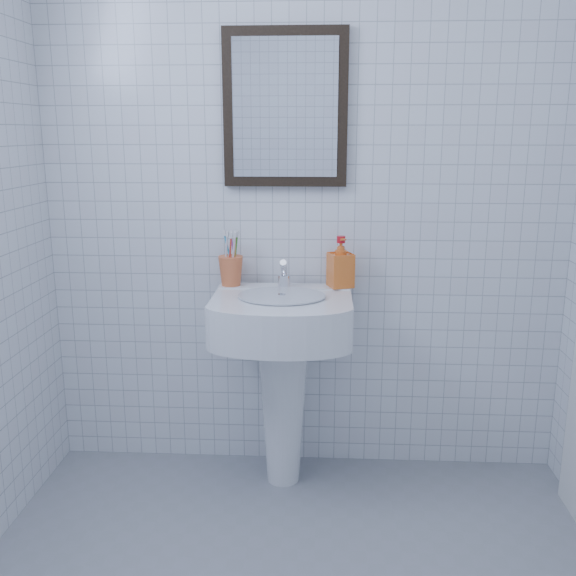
{
  "coord_description": "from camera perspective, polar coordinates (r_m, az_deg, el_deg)",
  "views": [
    {
      "loc": [
        0.08,
        -1.48,
        1.46
      ],
      "look_at": [
        -0.05,
        0.86,
        0.89
      ],
      "focal_mm": 40.0,
      "sensor_mm": 36.0,
      "label": 1
    }
  ],
  "objects": [
    {
      "name": "wall_front",
      "position": [
        0.36,
        -10.5,
        -22.55
      ],
      "size": [
        2.2,
        0.02,
        2.5
      ],
      "primitive_type": "cube",
      "color": "white",
      "rests_on": "ground"
    },
    {
      "name": "faucet",
      "position": [
        2.63,
        -0.36,
        1.12
      ],
      "size": [
        0.05,
        0.11,
        0.13
      ],
      "color": "silver",
      "rests_on": "washbasin"
    },
    {
      "name": "wall_back",
      "position": [
        2.69,
        1.57,
        9.27
      ],
      "size": [
        2.2,
        0.02,
        2.5
      ],
      "primitive_type": "cube",
      "color": "white",
      "rests_on": "ground"
    },
    {
      "name": "toothbrush_cup",
      "position": [
        2.68,
        -5.1,
        1.54
      ],
      "size": [
        0.12,
        0.12,
        0.12
      ],
      "primitive_type": null,
      "rotation": [
        0.0,
        0.0,
        0.15
      ],
      "color": "orange",
      "rests_on": "washbasin"
    },
    {
      "name": "soap_dispenser",
      "position": [
        2.64,
        4.7,
        2.32
      ],
      "size": [
        0.12,
        0.12,
        0.21
      ],
      "primitive_type": "imported",
      "rotation": [
        0.0,
        0.0,
        0.34
      ],
      "color": "#E65616",
      "rests_on": "washbasin"
    },
    {
      "name": "washbasin",
      "position": [
        2.63,
        -0.48,
        -6.17
      ],
      "size": [
        0.55,
        0.4,
        0.84
      ],
      "color": "white",
      "rests_on": "ground"
    },
    {
      "name": "wall_mirror",
      "position": [
        2.67,
        -0.25,
        15.69
      ],
      "size": [
        0.5,
        0.04,
        0.62
      ],
      "color": "black",
      "rests_on": "wall_back"
    }
  ]
}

